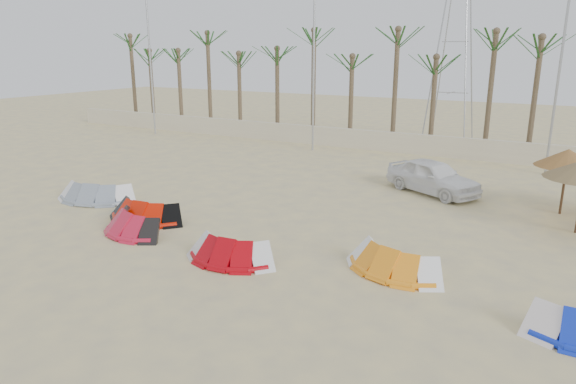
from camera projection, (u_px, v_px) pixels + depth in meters
The scene contains 14 objects.
ground at pixel (184, 285), 14.55m from camera, with size 120.00×120.00×0.00m, color #DEC981.
boundary_wall at pixel (410, 144), 32.85m from camera, with size 60.00×0.30×1.30m, color beige.
palm_line at pixel (434, 50), 32.24m from camera, with size 52.00×4.00×7.70m.
lamp_a at pixel (151, 59), 39.23m from camera, with size 1.25×0.14×11.00m.
lamp_b at pixel (314, 61), 32.62m from camera, with size 1.25×0.14×11.00m.
lamp_c at pixel (561, 64), 26.00m from camera, with size 1.25×0.14×11.00m.
pylon at pixel (447, 141), 37.59m from camera, with size 3.00×3.00×14.00m, color #A5A8AD, non-canonical shape.
kite_grey at pixel (101, 190), 22.77m from camera, with size 3.86×2.38×0.90m.
kite_red_left at pixel (150, 209), 20.12m from camera, with size 3.35×1.76×0.90m.
kite_red_mid at pixel (137, 221), 18.72m from camera, with size 3.21×2.11×0.90m.
kite_red_right at pixel (235, 247), 16.22m from camera, with size 3.07×1.72×0.90m.
kite_orange at pixel (396, 257), 15.44m from camera, with size 3.42×2.20×0.90m.
parasol_left at pixel (568, 158), 20.30m from camera, with size 2.47×2.47×2.68m.
car at pixel (433, 177), 23.73m from camera, with size 1.86×4.62×1.57m, color white.
Camera 1 is at (9.09, -10.15, 6.45)m, focal length 32.00 mm.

